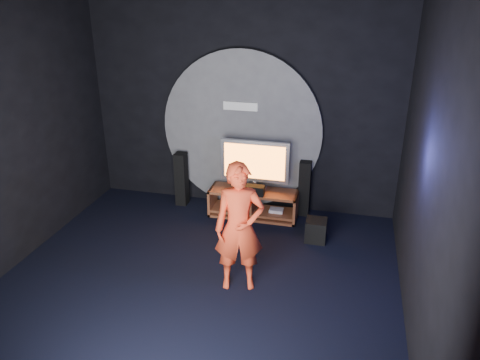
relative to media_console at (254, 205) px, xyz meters
name	(u,v)px	position (x,y,z in m)	size (l,w,h in m)	color
floor	(195,286)	(-0.30, -2.05, -0.19)	(5.00, 5.00, 0.00)	black
back_wall	(242,103)	(-0.30, 0.45, 1.56)	(5.00, 0.04, 3.50)	black
front_wall	(56,287)	(-0.30, -4.55, 1.56)	(5.00, 0.04, 3.50)	black
right_wall	(428,176)	(2.20, -2.05, 1.56)	(0.04, 5.00, 3.50)	black
wall_disc_panel	(241,131)	(-0.30, 0.39, 1.11)	(2.60, 0.11, 2.60)	#515156
media_console	(254,205)	(0.00, 0.00, 0.00)	(1.41, 0.45, 0.45)	brown
tv	(255,163)	(-0.01, 0.07, 0.70)	(1.09, 0.22, 0.81)	silver
center_speaker	(252,190)	(-0.01, -0.15, 0.33)	(0.40, 0.15, 0.15)	black
remote	(230,191)	(-0.37, -0.12, 0.27)	(0.18, 0.05, 0.02)	black
tower_speaker_left	(181,179)	(-1.28, 0.16, 0.26)	(0.18, 0.20, 0.91)	black
tower_speaker_right	(304,188)	(0.77, 0.28, 0.26)	(0.18, 0.20, 0.91)	black
subwoofer	(316,230)	(1.05, -0.54, -0.03)	(0.30, 0.30, 0.33)	black
player	(239,228)	(0.23, -1.88, 0.62)	(0.60, 0.39, 1.63)	red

